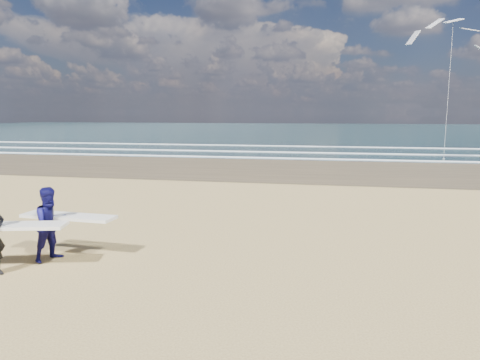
# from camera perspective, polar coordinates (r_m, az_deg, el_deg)

# --- Properties ---
(ocean) EXTENTS (220.00, 100.00, 0.02)m
(ocean) POSITION_cam_1_polar(r_m,az_deg,el_deg) (80.61, 21.69, 6.06)
(ocean) COLOR #193438
(ocean) RESTS_ON ground
(surfer_far) EXTENTS (2.23, 1.16, 1.63)m
(surfer_far) POSITION_cam_1_polar(r_m,az_deg,el_deg) (10.27, -23.69, -5.28)
(surfer_far) COLOR #100E50
(surfer_far) RESTS_ON ground
(kite_1) EXTENTS (5.89, 4.75, 11.10)m
(kite_1) POSITION_cam_1_polar(r_m,az_deg,el_deg) (35.22, 26.19, 12.88)
(kite_1) COLOR slate
(kite_1) RESTS_ON ground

